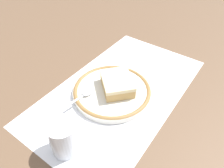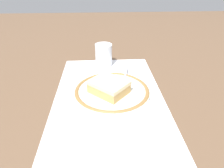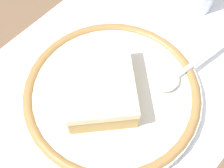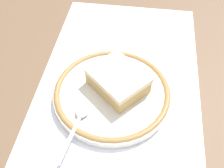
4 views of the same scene
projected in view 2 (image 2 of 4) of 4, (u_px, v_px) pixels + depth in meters
ground_plane at (109, 100)px, 0.57m from camera, size 2.40×2.40×0.00m
placemat at (109, 99)px, 0.57m from camera, size 0.54×0.31×0.00m
plate at (112, 92)px, 0.59m from camera, size 0.22×0.22×0.02m
cake_slice at (109, 87)px, 0.56m from camera, size 0.12×0.13×0.04m
spoon at (125, 76)px, 0.65m from camera, size 0.12×0.03×0.01m
cup at (104, 56)px, 0.74m from camera, size 0.06×0.06×0.08m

